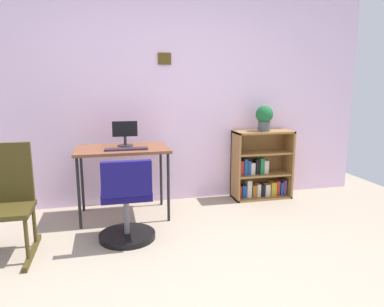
% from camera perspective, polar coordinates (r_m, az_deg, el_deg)
% --- Properties ---
extents(ground_plane, '(6.24, 6.24, 0.00)m').
position_cam_1_polar(ground_plane, '(2.60, 2.37, -22.06)').
color(ground_plane, gray).
extents(wall_back, '(5.20, 0.12, 2.51)m').
position_cam_1_polar(wall_back, '(4.28, -5.42, 8.88)').
color(wall_back, silver).
rests_on(wall_back, ground_plane).
extents(desk, '(0.97, 0.60, 0.75)m').
position_cam_1_polar(desk, '(3.84, -11.06, -0.04)').
color(desk, brown).
rests_on(desk, ground_plane).
extents(monitor, '(0.27, 0.17, 0.27)m').
position_cam_1_polar(monitor, '(3.90, -10.67, 3.18)').
color(monitor, '#262628').
rests_on(monitor, desk).
extents(keyboard, '(0.43, 0.11, 0.02)m').
position_cam_1_polar(keyboard, '(3.69, -10.46, 0.70)').
color(keyboard, '#2D1F2E').
rests_on(keyboard, desk).
extents(office_chair, '(0.52, 0.55, 0.79)m').
position_cam_1_polar(office_chair, '(3.29, -10.43, -8.18)').
color(office_chair, black).
rests_on(office_chair, ground_plane).
extents(rocking_chair, '(0.42, 0.64, 0.94)m').
position_cam_1_polar(rocking_chair, '(3.36, -27.52, -6.61)').
color(rocking_chair, '#3F3514').
rests_on(rocking_chair, ground_plane).
extents(bookshelf_low, '(0.72, 0.30, 0.85)m').
position_cam_1_polar(bookshelf_low, '(4.56, 10.81, -2.29)').
color(bookshelf_low, olive).
rests_on(bookshelf_low, ground_plane).
extents(potted_plant_on_shelf, '(0.21, 0.21, 0.31)m').
position_cam_1_polar(potted_plant_on_shelf, '(4.41, 11.49, 5.77)').
color(potted_plant_on_shelf, '#474C51').
rests_on(potted_plant_on_shelf, bookshelf_low).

